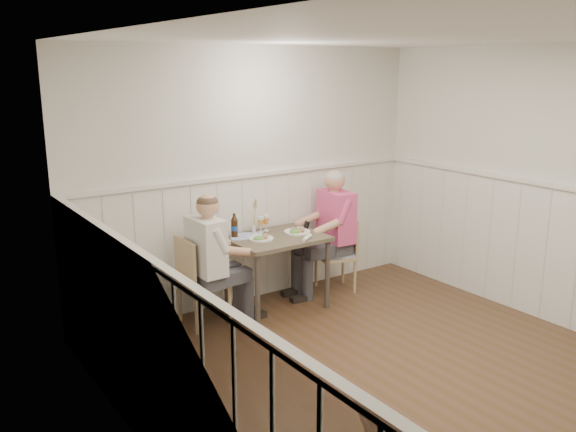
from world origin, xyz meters
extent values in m
plane|color=#4B331C|center=(0.00, 0.00, 0.00)|extent=(4.50, 4.50, 0.00)
cube|color=silver|center=(0.00, 2.25, 1.30)|extent=(4.00, 0.04, 2.60)
cube|color=silver|center=(-2.00, 0.00, 1.30)|extent=(0.04, 4.50, 2.60)
cube|color=silver|center=(2.00, 0.00, 1.30)|extent=(0.04, 4.50, 2.60)
cube|color=white|center=(0.00, 0.00, 2.59)|extent=(4.00, 4.50, 0.02)
cube|color=white|center=(0.00, 2.23, 0.65)|extent=(3.98, 0.03, 1.30)
cube|color=white|center=(-1.99, 0.00, 0.65)|extent=(0.03, 4.48, 1.30)
cube|color=white|center=(1.99, 0.00, 0.65)|extent=(0.03, 4.48, 1.30)
cube|color=silver|center=(0.00, 2.22, 1.32)|extent=(3.98, 0.06, 0.04)
cube|color=silver|center=(-1.97, 0.00, 1.32)|extent=(0.06, 4.48, 0.04)
cube|color=silver|center=(1.97, 0.00, 1.32)|extent=(0.06, 4.48, 0.04)
cube|color=#52493E|center=(0.01, 1.84, 0.73)|extent=(0.93, 0.70, 0.04)
cylinder|color=#3F3833|center=(-0.40, 1.54, 0.35)|extent=(0.05, 0.05, 0.71)
cylinder|color=#3F3833|center=(-0.40, 2.14, 0.35)|extent=(0.05, 0.05, 0.71)
cylinder|color=#3F3833|center=(0.43, 1.54, 0.35)|extent=(0.05, 0.05, 0.71)
cylinder|color=#3F3833|center=(0.43, 2.14, 0.35)|extent=(0.05, 0.05, 0.71)
cube|color=#9C8763|center=(0.82, 1.89, 0.39)|extent=(0.47, 0.47, 0.04)
cube|color=#4D66BF|center=(0.82, 1.89, 0.42)|extent=(0.42, 0.42, 0.03)
cube|color=#9C8763|center=(0.98, 1.85, 0.60)|extent=(0.13, 0.37, 0.40)
cylinder|color=#9C8763|center=(0.93, 1.69, 0.18)|extent=(0.03, 0.03, 0.37)
cylinder|color=#9C8763|center=(0.62, 1.78, 0.18)|extent=(0.03, 0.03, 0.37)
cylinder|color=#9C8763|center=(1.02, 2.00, 0.18)|extent=(0.03, 0.03, 0.37)
cylinder|color=#9C8763|center=(0.71, 2.10, 0.18)|extent=(0.03, 0.03, 0.37)
cube|color=#9C8763|center=(-0.77, 1.89, 0.42)|extent=(0.41, 0.41, 0.04)
cube|color=#4D66BF|center=(-0.77, 1.89, 0.45)|extent=(0.37, 0.37, 0.03)
cube|color=#9C8763|center=(-0.96, 1.89, 0.65)|extent=(0.03, 0.41, 0.43)
cylinder|color=#9C8763|center=(-0.95, 2.07, 0.20)|extent=(0.03, 0.03, 0.40)
cylinder|color=#9C8763|center=(-0.60, 2.07, 0.20)|extent=(0.03, 0.03, 0.40)
cylinder|color=#9C8763|center=(-0.95, 1.72, 0.20)|extent=(0.03, 0.03, 0.40)
cylinder|color=#9C8763|center=(-0.60, 1.72, 0.20)|extent=(0.03, 0.03, 0.40)
cube|color=#3F3F47|center=(0.79, 1.89, 0.22)|extent=(0.47, 0.44, 0.45)
cube|color=#3F3F47|center=(0.59, 1.90, 0.51)|extent=(0.45, 0.39, 0.13)
cube|color=#EF5480|center=(0.79, 1.89, 0.84)|extent=(0.28, 0.46, 0.55)
sphere|color=tan|center=(0.79, 1.89, 1.23)|extent=(0.22, 0.22, 0.22)
sphere|color=#A5A5A0|center=(0.79, 1.89, 1.26)|extent=(0.21, 0.21, 0.21)
cube|color=black|center=(0.43, 1.92, 0.84)|extent=(0.02, 0.07, 0.13)
cube|color=#3F3F47|center=(-0.78, 1.78, 0.21)|extent=(0.43, 0.40, 0.43)
cube|color=#3F3F47|center=(-0.59, 1.79, 0.48)|extent=(0.41, 0.36, 0.12)
cube|color=white|center=(-0.78, 1.78, 0.80)|extent=(0.25, 0.43, 0.52)
sphere|color=tan|center=(-0.78, 1.78, 1.18)|extent=(0.21, 0.21, 0.21)
sphere|color=#4C3828|center=(-0.78, 1.78, 1.20)|extent=(0.20, 0.20, 0.20)
cylinder|color=white|center=(0.26, 1.84, 0.76)|extent=(0.27, 0.27, 0.02)
ellipsoid|color=#3F722D|center=(0.22, 1.81, 0.79)|extent=(0.13, 0.11, 0.05)
sphere|color=tan|center=(0.32, 1.85, 0.79)|extent=(0.04, 0.04, 0.04)
cube|color=#8D5054|center=(0.28, 1.90, 0.77)|extent=(0.08, 0.05, 0.01)
cylinder|color=white|center=(0.34, 1.90, 0.78)|extent=(0.06, 0.06, 0.03)
cylinder|color=white|center=(-0.17, 1.84, 0.76)|extent=(0.25, 0.25, 0.02)
ellipsoid|color=#3F722D|center=(-0.21, 1.81, 0.79)|extent=(0.12, 0.10, 0.05)
sphere|color=tan|center=(-0.12, 1.85, 0.78)|extent=(0.03, 0.03, 0.03)
cylinder|color=silver|center=(0.04, 2.07, 0.75)|extent=(0.06, 0.06, 0.01)
cylinder|color=silver|center=(0.04, 2.07, 0.79)|extent=(0.01, 0.01, 0.07)
cone|color=orange|center=(0.04, 2.07, 0.86)|extent=(0.07, 0.07, 0.07)
cylinder|color=silver|center=(0.04, 2.07, 0.90)|extent=(0.07, 0.07, 0.03)
cylinder|color=silver|center=(-0.04, 2.05, 0.75)|extent=(0.06, 0.06, 0.01)
cylinder|color=silver|center=(-0.04, 2.05, 0.79)|extent=(0.01, 0.01, 0.07)
cone|color=orange|center=(-0.04, 2.05, 0.86)|extent=(0.07, 0.07, 0.06)
cylinder|color=silver|center=(-0.04, 2.05, 0.90)|extent=(0.07, 0.07, 0.03)
cylinder|color=black|center=(-0.35, 2.05, 0.84)|extent=(0.07, 0.07, 0.18)
cone|color=black|center=(-0.35, 2.05, 0.95)|extent=(0.07, 0.07, 0.04)
cylinder|color=black|center=(-0.35, 2.05, 0.98)|extent=(0.03, 0.03, 0.03)
cylinder|color=#1B439C|center=(-0.35, 2.05, 0.84)|extent=(0.07, 0.07, 0.05)
cylinder|color=white|center=(0.19, 1.57, 0.77)|extent=(0.17, 0.13, 0.04)
cylinder|color=silver|center=(-0.11, 2.07, 0.79)|extent=(0.04, 0.04, 0.08)
cylinder|color=tan|center=(-0.11, 2.07, 0.92)|extent=(0.02, 0.02, 0.25)
cone|color=tan|center=(-0.11, 2.07, 1.08)|extent=(0.03, 0.03, 0.09)
cube|color=#4D66BF|center=(-0.23, 2.01, 0.75)|extent=(0.40, 0.36, 0.01)
camera|label=1|loc=(-3.20, -3.02, 2.40)|focal=38.00mm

